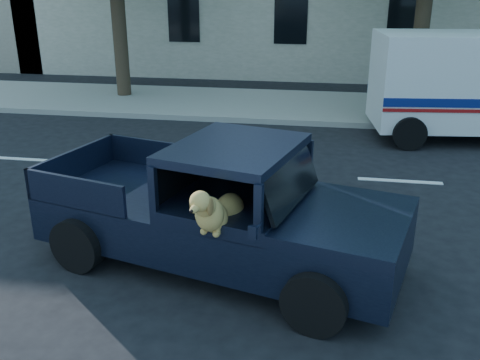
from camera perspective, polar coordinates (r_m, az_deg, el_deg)
The scene contains 5 objects.
ground at distance 8.05m, azimuth -10.13°, elevation -7.00°, with size 120.00×120.00×0.00m, color black.
far_sidewalk at distance 16.48m, azimuth 0.48°, elevation 8.11°, with size 60.00×4.00×0.15m, color gray.
lane_stripes at distance 10.74m, azimuth 6.07°, elevation 0.53°, with size 21.60×0.14×0.01m, color silver, non-canonical shape.
pickup_truck at distance 7.27m, azimuth -2.84°, elevation -4.67°, with size 5.19×3.11×1.74m.
mail_truck at distance 14.04m, azimuth 23.01°, elevation 8.47°, with size 4.78×2.77×2.50m.
Camera 1 is at (2.56, -6.66, 3.72)m, focal length 40.00 mm.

